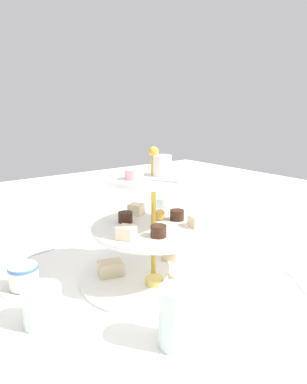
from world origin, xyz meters
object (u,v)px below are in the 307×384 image
at_px(water_glass_tall_right, 166,217).
at_px(butter_knife_left, 292,275).
at_px(teacup_with_saucer, 24,278).
at_px(water_glass_mid_back, 178,317).
at_px(tiered_serving_stand, 154,239).
at_px(water_glass_short_left, 42,306).
at_px(butter_knife_right, 58,246).

distance_m(water_glass_tall_right, butter_knife_left, 0.36).
xyz_separation_m(teacup_with_saucer, water_glass_mid_back, (0.31, 0.13, 0.02)).
xyz_separation_m(tiered_serving_stand, teacup_with_saucer, (-0.12, -0.23, -0.06)).
relative_size(butter_knife_left, water_glass_mid_back, 1.82).
bearing_deg(tiered_serving_stand, water_glass_short_left, -85.61).
bearing_deg(water_glass_mid_back, tiered_serving_stand, 151.71).
bearing_deg(water_glass_mid_back, water_glass_tall_right, 142.75).
distance_m(water_glass_tall_right, water_glass_short_left, 0.46).
bearing_deg(butter_knife_left, water_glass_mid_back, 130.19).
height_order(teacup_with_saucer, butter_knife_left, teacup_with_saucer).
bearing_deg(water_glass_mid_back, water_glass_short_left, -141.35).
height_order(water_glass_tall_right, teacup_with_saucer, water_glass_tall_right).
bearing_deg(water_glass_short_left, water_glass_tall_right, 114.56).
relative_size(water_glass_short_left, teacup_with_saucer, 0.74).
bearing_deg(butter_knife_left, butter_knife_right, 72.43).
relative_size(teacup_with_saucer, butter_knife_left, 0.53).
relative_size(tiered_serving_stand, butter_knife_right, 1.81).
xyz_separation_m(water_glass_short_left, water_glass_mid_back, (0.18, 0.14, 0.01)).
distance_m(tiered_serving_stand, water_glass_short_left, 0.25).
height_order(water_glass_short_left, water_glass_mid_back, water_glass_mid_back).
relative_size(teacup_with_saucer, water_glass_mid_back, 0.97).
bearing_deg(tiered_serving_stand, water_glass_mid_back, -28.29).
distance_m(water_glass_short_left, butter_knife_right, 0.34).
xyz_separation_m(water_glass_tall_right, water_glass_mid_back, (0.37, -0.28, -0.01)).
bearing_deg(butter_knife_right, butter_knife_left, 118.18).
height_order(water_glass_tall_right, butter_knife_right, water_glass_tall_right).
bearing_deg(teacup_with_saucer, water_glass_tall_right, 98.04).
distance_m(water_glass_tall_right, water_glass_mid_back, 0.46).
xyz_separation_m(water_glass_short_left, butter_knife_left, (0.15, 0.49, -0.03)).
xyz_separation_m(tiered_serving_stand, butter_knife_right, (-0.28, -0.09, -0.08)).
xyz_separation_m(butter_knife_right, water_glass_mid_back, (0.48, -0.01, 0.04)).
bearing_deg(water_glass_short_left, water_glass_mid_back, 38.65).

